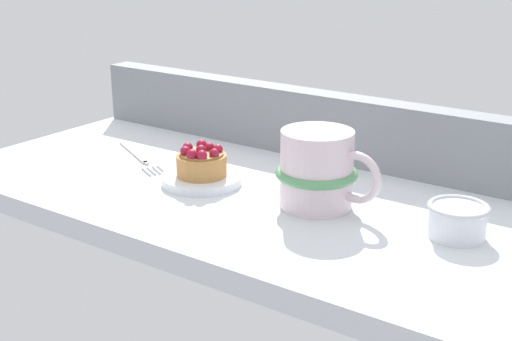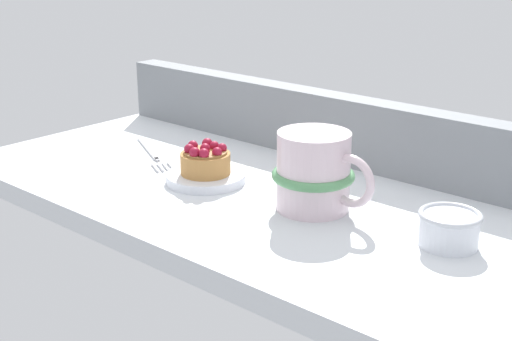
% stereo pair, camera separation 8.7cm
% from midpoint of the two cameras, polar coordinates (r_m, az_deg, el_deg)
% --- Properties ---
extents(ground_plane, '(0.82, 0.38, 0.03)m').
position_cam_midpoint_polar(ground_plane, '(0.90, 2.56, -2.47)').
color(ground_plane, silver).
extents(window_rail_back, '(0.81, 0.04, 0.09)m').
position_cam_midpoint_polar(window_rail_back, '(1.01, 8.72, 3.44)').
color(window_rail_back, gray).
rests_on(window_rail_back, ground_plane).
extents(dessert_plate, '(0.10, 0.10, 0.01)m').
position_cam_midpoint_polar(dessert_plate, '(0.92, -1.39, -0.64)').
color(dessert_plate, silver).
rests_on(dessert_plate, ground_plane).
extents(raspberry_tart, '(0.06, 0.06, 0.04)m').
position_cam_midpoint_polar(raspberry_tart, '(0.91, -1.40, 0.78)').
color(raspberry_tart, '#B77F42').
rests_on(raspberry_tart, dessert_plate).
extents(coffee_mug, '(0.13, 0.10, 0.09)m').
position_cam_midpoint_polar(coffee_mug, '(0.82, 7.72, -0.20)').
color(coffee_mug, silver).
rests_on(coffee_mug, ground_plane).
extents(dessert_fork, '(0.16, 0.09, 0.01)m').
position_cam_midpoint_polar(dessert_fork, '(1.03, -6.03, 1.37)').
color(dessert_fork, '#B7B7BC').
rests_on(dessert_fork, ground_plane).
extents(sugar_bowl, '(0.07, 0.07, 0.04)m').
position_cam_midpoint_polar(sugar_bowl, '(0.77, 18.48, -4.47)').
color(sugar_bowl, silver).
rests_on(sugar_bowl, ground_plane).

